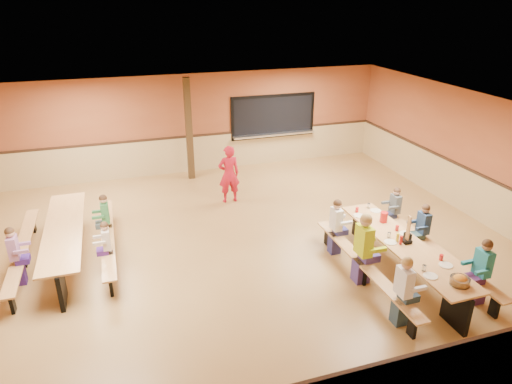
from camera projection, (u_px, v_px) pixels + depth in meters
name	position (u px, v px, depth m)	size (l,w,h in m)	color
ground	(237.00, 247.00, 10.03)	(12.00, 12.00, 0.00)	olive
room_envelope	(237.00, 219.00, 9.75)	(12.04, 10.04, 3.02)	brown
kitchen_pass_through	(273.00, 118.00, 14.50)	(2.78, 0.28, 1.38)	black
structural_post	(189.00, 130.00, 13.22)	(0.18, 0.18, 3.00)	#322310
cafeteria_table_main	(402.00, 253.00, 8.80)	(1.91, 3.70, 0.74)	tan
cafeteria_table_second	(65.00, 237.00, 9.36)	(1.91, 3.70, 0.74)	tan
seated_child_white_left	(403.00, 292.00, 7.48)	(0.39, 0.32, 1.26)	white
seated_adult_yellow	(363.00, 249.00, 8.57)	(0.47, 0.38, 1.41)	#B4D212
seated_child_grey_left	(336.00, 227.00, 9.58)	(0.37, 0.31, 1.22)	white
seated_child_teal_right	(481.00, 272.00, 8.01)	(0.39, 0.32, 1.25)	teal
seated_child_navy_right	(422.00, 231.00, 9.46)	(0.36, 0.29, 1.19)	navy
seated_child_char_right	(394.00, 212.00, 10.35)	(0.34, 0.28, 1.15)	#4A5153
seated_child_purple_sec	(15.00, 257.00, 8.54)	(0.36, 0.29, 1.18)	#93618C
seated_child_green_sec	(106.00, 220.00, 9.92)	(0.35, 0.29, 1.18)	#32703B
seated_child_tan_sec	(108.00, 248.00, 8.91)	(0.32, 0.26, 1.11)	beige
standing_woman	(229.00, 174.00, 11.94)	(0.57, 0.37, 1.56)	#B41427
punch_pitcher	(384.00, 217.00, 9.48)	(0.16, 0.16, 0.22)	red
chip_bowl	(460.00, 280.00, 7.45)	(0.32, 0.32, 0.15)	orange
napkin_dispenser	(408.00, 236.00, 8.83)	(0.10, 0.14, 0.13)	black
condiment_mustard	(398.00, 238.00, 8.74)	(0.06, 0.06, 0.17)	yellow
condiment_ketchup	(401.00, 240.00, 8.65)	(0.06, 0.06, 0.17)	#B2140F
table_paddle	(407.00, 236.00, 8.68)	(0.16, 0.16, 0.56)	black
place_settings	(404.00, 241.00, 8.69)	(0.65, 3.30, 0.11)	beige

